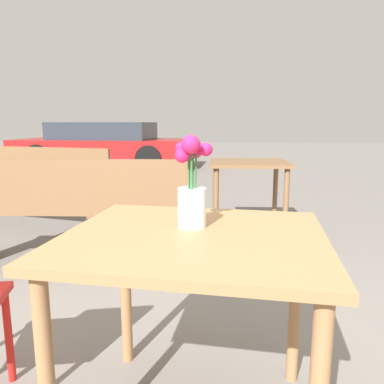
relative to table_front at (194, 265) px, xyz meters
name	(u,v)px	position (x,y,z in m)	size (l,w,h in m)	color
table_front	(194,265)	(0.00, 0.00, 0.00)	(0.94, 0.85, 0.74)	#9E7047
flower_vase	(192,193)	(-0.01, 0.08, 0.24)	(0.13, 0.16, 0.33)	silver
bench_near	(29,183)	(-2.00, 2.58, -0.16)	(1.89, 0.74, 0.85)	brown
bench_middle	(76,208)	(-1.03, 1.47, -0.16)	(1.77, 0.47, 0.85)	brown
table_back	(248,174)	(0.32, 2.48, -0.02)	(0.80, 0.72, 0.73)	brown
parked_car	(104,145)	(-2.96, 7.98, -0.09)	(4.40, 1.92, 1.11)	maroon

